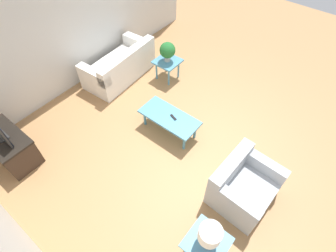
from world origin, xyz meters
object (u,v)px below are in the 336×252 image
object	(u,v)px
sofa	(121,67)
armchair	(242,186)
coffee_table	(169,118)
tv_stand_chest	(10,146)
side_table_lamp	(207,244)
potted_plant	(167,51)
side_table_plant	(168,63)
table_lamp	(210,235)

from	to	relation	value
sofa	armchair	xyz separation A→B (m)	(-3.75, 0.97, 0.01)
sofa	armchair	distance (m)	3.87
coffee_table	tv_stand_chest	world-z (taller)	tv_stand_chest
armchair	side_table_lamp	size ratio (longest dim) A/B	1.90
side_table_lamp	potted_plant	xyz separation A→B (m)	(2.89, -2.76, 0.34)
potted_plant	coffee_table	bearing A→B (deg)	130.00
side_table_lamp	side_table_plant	bearing A→B (deg)	-43.72
coffee_table	armchair	bearing A→B (deg)	168.49
table_lamp	potted_plant	bearing A→B (deg)	-43.72
armchair	table_lamp	xyz separation A→B (m)	(-0.04, 1.13, 0.49)
side_table_plant	potted_plant	xyz separation A→B (m)	(0.00, -0.00, 0.34)
coffee_table	tv_stand_chest	distance (m)	2.94
armchair	tv_stand_chest	world-z (taller)	armchair
side_table_lamp	tv_stand_chest	distance (m)	3.76
side_table_lamp	potted_plant	size ratio (longest dim) A/B	1.20
coffee_table	potted_plant	bearing A→B (deg)	-50.00
side_table_plant	side_table_lamp	distance (m)	4.00
armchair	side_table_plant	world-z (taller)	armchair
armchair	side_table_plant	bearing A→B (deg)	63.03
side_table_plant	side_table_lamp	bearing A→B (deg)	136.28
armchair	coffee_table	distance (m)	1.83
coffee_table	table_lamp	size ratio (longest dim) A/B	2.71
armchair	table_lamp	world-z (taller)	table_lamp
side_table_plant	table_lamp	bearing A→B (deg)	136.28
coffee_table	sofa	bearing A→B (deg)	-17.15
coffee_table	potted_plant	distance (m)	1.70
sofa	coffee_table	distance (m)	2.05
side_table_lamp	potted_plant	distance (m)	4.01
coffee_table	side_table_plant	world-z (taller)	side_table_plant
sofa	coffee_table	bearing A→B (deg)	69.19
tv_stand_chest	sofa	bearing A→B (deg)	-87.79
sofa	potted_plant	distance (m)	1.21
coffee_table	side_table_lamp	size ratio (longest dim) A/B	2.15
armchair	sofa	bearing A→B (deg)	78.31
potted_plant	table_lamp	bearing A→B (deg)	136.28
armchair	side_table_lamp	bearing A→B (deg)	-175.20
sofa	table_lamp	distance (m)	4.36
sofa	side_table_plant	world-z (taller)	sofa
coffee_table	tv_stand_chest	bearing A→B (deg)	51.02
sofa	table_lamp	xyz separation A→B (m)	(-3.79, 2.10, 0.50)
side_table_plant	potted_plant	distance (m)	0.34
table_lamp	side_table_lamp	bearing A→B (deg)	-45.00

